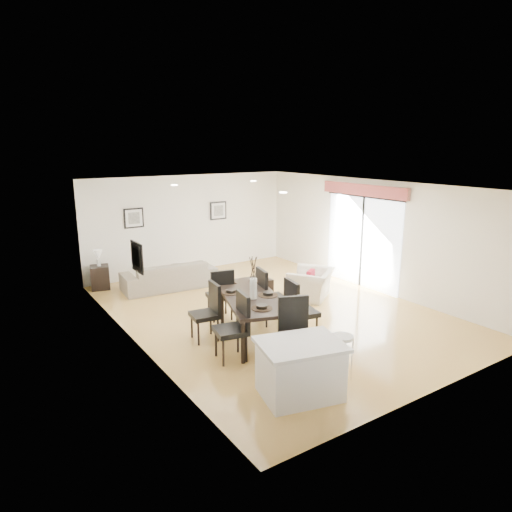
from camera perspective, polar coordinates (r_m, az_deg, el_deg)
ground at (r=9.94m, az=2.02°, el=-6.89°), size 8.00×8.00×0.00m
wall_back at (r=12.95m, az=-8.27°, el=4.03°), size 6.00×0.04×2.70m
wall_front at (r=6.83m, az=22.08°, el=-5.66°), size 6.00×0.04×2.70m
wall_left at (r=8.22m, az=-15.19°, el=-1.91°), size 0.04×8.00×2.70m
wall_right at (r=11.52m, az=14.34°, el=2.54°), size 0.04×8.00×2.70m
ceiling at (r=9.34m, az=2.17°, el=8.81°), size 6.00×8.00×0.02m
sofa at (r=11.59m, az=-10.80°, el=-2.37°), size 2.35×1.07×0.67m
armchair at (r=10.73m, az=6.87°, el=-3.50°), size 1.38×1.35×0.68m
courtyard_plant_a at (r=13.59m, az=23.62°, el=-0.97°), size 0.59×0.51×0.64m
courtyard_plant_b at (r=14.66m, az=18.32°, el=0.45°), size 0.42×0.42×0.61m
dining_table at (r=8.32m, az=-0.34°, el=-5.85°), size 1.49×2.10×0.79m
dining_chair_wnear at (r=7.63m, az=-2.49°, el=-8.34°), size 0.60×0.60×1.13m
dining_chair_wfar at (r=8.42m, az=-5.89°, el=-6.52°), size 0.54×0.54×1.06m
dining_chair_enear at (r=8.37m, az=5.20°, el=-6.32°), size 0.60×0.60×1.14m
dining_chair_efar at (r=9.09m, az=1.46°, el=-4.66°), size 0.61×0.61×1.13m
dining_chair_head at (r=7.49m, az=4.89°, el=-8.90°), size 0.66×0.66×1.12m
dining_chair_foot at (r=9.30m, az=-4.40°, el=-4.48°), size 0.57×0.57×1.07m
vase at (r=8.19m, az=-0.34°, el=-3.02°), size 0.85×1.40×0.79m
coffee_table at (r=10.96m, az=-0.52°, el=-3.89°), size 0.95×0.61×0.36m
side_table at (r=11.99m, az=-18.92°, el=-2.54°), size 0.53×0.53×0.59m
table_lamp at (r=11.85m, az=-19.12°, el=0.04°), size 0.21×0.21×0.40m
cushion at (r=10.53m, az=6.84°, el=-2.62°), size 0.33×0.25×0.32m
kitchen_island at (r=6.68m, az=5.54°, el=-13.87°), size 1.34×1.15×0.81m
bar_stool at (r=7.08m, az=10.74°, el=-10.53°), size 0.33×0.33×0.72m
framed_print_back_left at (r=12.29m, az=-15.03°, el=4.60°), size 0.52×0.04×0.52m
framed_print_back_right at (r=13.28m, az=-4.74°, el=5.68°), size 0.52×0.04×0.52m
framed_print_left_wall at (r=7.97m, az=-14.66°, el=-0.13°), size 0.04×0.52×0.52m
sliding_door at (r=11.63m, az=13.20°, el=4.29°), size 0.12×2.70×2.57m
courtyard at (r=14.56m, az=20.16°, el=2.69°), size 6.00×6.00×2.00m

